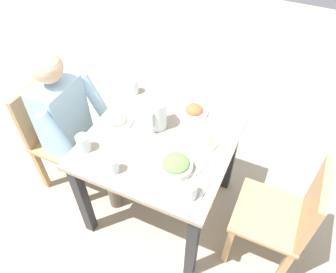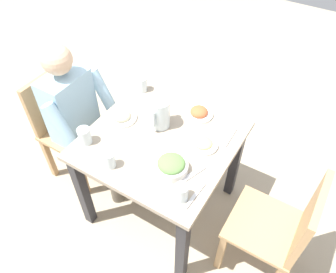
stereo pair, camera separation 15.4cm
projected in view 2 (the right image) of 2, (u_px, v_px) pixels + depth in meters
The scene contains 17 objects.
ground_plane at pixel (162, 204), 2.46m from camera, with size 8.00×8.00×0.00m, color tan.
dining_table at pixel (161, 152), 2.03m from camera, with size 0.86×0.86×0.73m.
chair_near at pixel (65, 123), 2.38m from camera, with size 0.40×0.40×0.86m.
chair_far at pixel (282, 228), 1.80m from camera, with size 0.40×0.40×0.86m.
diner_near at pixel (82, 118), 2.20m from camera, with size 0.48×0.53×1.15m.
water_pitcher at pixel (160, 113), 1.95m from camera, with size 0.16×0.12×0.19m.
salad_bowl at pixel (171, 166), 1.74m from camera, with size 0.18×0.18×0.09m.
plate_fries at pixel (203, 144), 1.89m from camera, with size 0.18×0.18×0.04m.
plate_rice_curry at pixel (199, 113), 2.07m from camera, with size 0.18×0.18×0.06m.
plate_beans at pixel (122, 116), 2.04m from camera, with size 0.19×0.19×0.05m.
water_glass_near_left at pixel (142, 84), 2.22m from camera, with size 0.07×0.07×0.10m, color silver.
water_glass_by_pitcher at pixel (182, 192), 1.61m from camera, with size 0.07×0.07×0.10m, color silver.
water_glass_far_right at pixel (85, 136), 1.88m from camera, with size 0.08×0.08×0.10m, color silver.
water_glass_far_left at pixel (109, 160), 1.76m from camera, with size 0.06×0.06×0.10m, color silver.
fork_near at pixel (193, 174), 1.75m from camera, with size 0.17×0.03×0.01m, color silver.
knife_near at pixel (195, 195), 1.66m from camera, with size 0.18×0.02×0.01m, color silver.
fork_far at pixel (229, 137), 1.94m from camera, with size 0.17×0.03×0.01m, color silver.
Camera 2 is at (1.11, 0.73, 2.13)m, focal length 34.77 mm.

